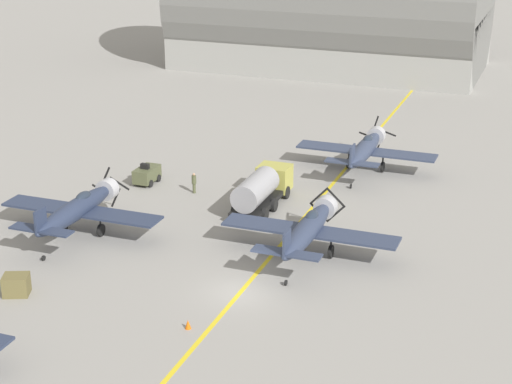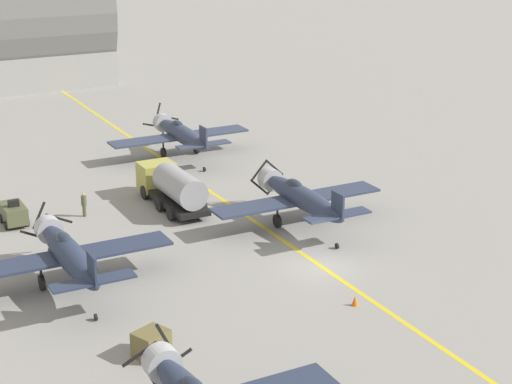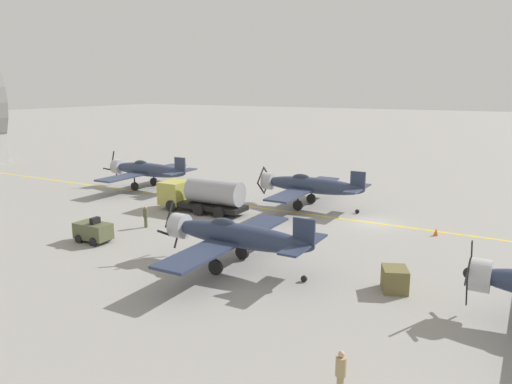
{
  "view_description": "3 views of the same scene",
  "coord_description": "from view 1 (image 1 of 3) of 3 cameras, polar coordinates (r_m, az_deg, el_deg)",
  "views": [
    {
      "loc": [
        17.4,
        -43.62,
        24.2
      ],
      "look_at": [
        -2.22,
        8.57,
        3.25
      ],
      "focal_mm": 60.0,
      "sensor_mm": 36.0,
      "label": 1
    },
    {
      "loc": [
        -25.1,
        -39.21,
        20.58
      ],
      "look_at": [
        -1.52,
        5.34,
        3.27
      ],
      "focal_mm": 60.0,
      "sensor_mm": 36.0,
      "label": 2
    },
    {
      "loc": [
        -38.05,
        -10.89,
        10.71
      ],
      "look_at": [
        -1.19,
        9.81,
        1.7
      ],
      "focal_mm": 35.0,
      "sensor_mm": 36.0,
      "label": 3
    }
  ],
  "objects": [
    {
      "name": "ground_plane",
      "position": [
        52.83,
        -1.02,
        -6.67
      ],
      "size": [
        400.0,
        400.0,
        0.0
      ],
      "primitive_type": "plane",
      "color": "gray"
    },
    {
      "name": "taxiway_stripe",
      "position": [
        52.83,
        -1.02,
        -6.67
      ],
      "size": [
        0.3,
        160.0,
        0.01
      ],
      "primitive_type": "cube",
      "color": "yellow",
      "rests_on": "ground"
    },
    {
      "name": "airplane_mid_left",
      "position": [
        61.28,
        -11.77,
        -1.09
      ],
      "size": [
        12.0,
        9.98,
        3.65
      ],
      "rotation": [
        0.0,
        0.0,
        -0.17
      ],
      "color": "#29334D",
      "rests_on": "ground"
    },
    {
      "name": "airplane_far_center",
      "position": [
        73.57,
        7.3,
        2.87
      ],
      "size": [
        12.0,
        9.98,
        3.75
      ],
      "rotation": [
        0.0,
        0.0,
        -0.08
      ],
      "color": "#333D57",
      "rests_on": "ground"
    },
    {
      "name": "airplane_mid_center",
      "position": [
        56.74,
        3.51,
        -2.47
      ],
      "size": [
        12.0,
        9.98,
        3.65
      ],
      "rotation": [
        0.0,
        0.0,
        -0.0
      ],
      "color": "#303A53",
      "rests_on": "ground"
    },
    {
      "name": "fuel_tanker",
      "position": [
        65.21,
        0.38,
        0.23
      ],
      "size": [
        2.68,
        8.0,
        2.98
      ],
      "color": "black",
      "rests_on": "ground"
    },
    {
      "name": "tow_tractor",
      "position": [
        71.04,
        -7.29,
        1.18
      ],
      "size": [
        1.57,
        2.6,
        1.79
      ],
      "color": "#515638",
      "rests_on": "ground"
    },
    {
      "name": "ground_crew_inspecting",
      "position": [
        68.45,
        -4.15,
        0.66
      ],
      "size": [
        0.37,
        0.37,
        1.69
      ],
      "color": "#515638",
      "rests_on": "ground"
    },
    {
      "name": "supply_crate_by_tanker",
      "position": [
        54.24,
        -15.69,
        -5.99
      ],
      "size": [
        1.9,
        1.77,
        1.27
      ],
      "primitive_type": "cube",
      "rotation": [
        0.0,
        0.0,
        0.4
      ],
      "color": "brown",
      "rests_on": "ground"
    },
    {
      "name": "traffic_cone",
      "position": [
        48.88,
        -4.56,
        -8.78
      ],
      "size": [
        0.36,
        0.36,
        0.55
      ],
      "primitive_type": "cone",
      "color": "orange",
      "rests_on": "ground"
    },
    {
      "name": "hangar",
      "position": [
        113.9,
        5.09,
        12.0
      ],
      "size": [
        38.92,
        21.77,
        21.77
      ],
      "color": "#9E9E99",
      "rests_on": "ground"
    }
  ]
}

